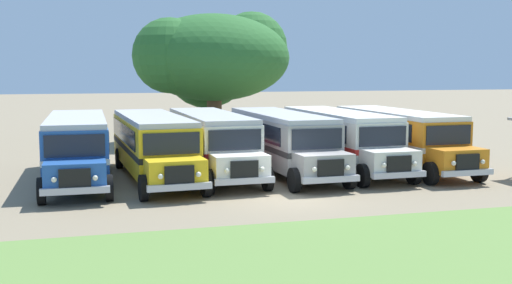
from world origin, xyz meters
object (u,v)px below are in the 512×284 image
Objects in this scene: parked_bus_slot_3 at (282,139)px; parked_bus_slot_4 at (340,137)px; parked_bus_slot_5 at (398,136)px; parked_bus_slot_1 at (154,143)px; parked_bus_slot_2 at (212,140)px; broad_shade_tree at (212,58)px; parked_bus_slot_0 at (77,145)px.

parked_bus_slot_3 and parked_bus_slot_4 have the same top height.
parked_bus_slot_3 is 3.10m from parked_bus_slot_4.
parked_bus_slot_4 is at bearing -96.58° from parked_bus_slot_5.
parked_bus_slot_1 is 1.00× the size of parked_bus_slot_3.
parked_bus_slot_2 is at bearing -101.41° from parked_bus_slot_3.
parked_bus_slot_1 is 15.62m from broad_shade_tree.
parked_bus_slot_1 is (3.32, -0.31, 0.00)m from parked_bus_slot_0.
parked_bus_slot_0 is 0.98× the size of broad_shade_tree.
parked_bus_slot_3 is (6.09, -0.00, 0.00)m from parked_bus_slot_1.
parked_bus_slot_4 is at bearing 89.92° from parked_bus_slot_0.
parked_bus_slot_4 is 3.04m from parked_bus_slot_5.
parked_bus_slot_5 is (12.21, -0.07, 0.00)m from parked_bus_slot_1.
broad_shade_tree is at bearing 166.96° from parked_bus_slot_2.
broad_shade_tree reaches higher than parked_bus_slot_1.
parked_bus_slot_0 is 0.99× the size of parked_bus_slot_1.
parked_bus_slot_1 is 6.09m from parked_bus_slot_3.
parked_bus_slot_4 is (12.50, -0.08, 0.00)m from parked_bus_slot_0.
parked_bus_slot_3 is at bearing -87.18° from parked_bus_slot_4.
broad_shade_tree is at bearing 147.28° from parked_bus_slot_0.
parked_bus_slot_2 is 1.00× the size of parked_bus_slot_4.
parked_bus_slot_1 is 1.00× the size of parked_bus_slot_4.
parked_bus_slot_1 is 12.21m from parked_bus_slot_5.
parked_bus_slot_5 is at bearing 83.11° from parked_bus_slot_4.
parked_bus_slot_0 and parked_bus_slot_5 have the same top height.
parked_bus_slot_2 and parked_bus_slot_4 have the same top height.
parked_bus_slot_5 is (6.11, -0.07, 0.00)m from parked_bus_slot_3.
parked_bus_slot_0 is at bearing -98.41° from parked_bus_slot_1.
parked_bus_slot_5 is (3.03, -0.29, 0.00)m from parked_bus_slot_4.
parked_bus_slot_0 and parked_bus_slot_2 have the same top height.
parked_bus_slot_0 is 3.34m from parked_bus_slot_1.
parked_bus_slot_2 is (2.78, 0.58, 0.00)m from parked_bus_slot_1.
parked_bus_slot_1 is at bearing -91.38° from parked_bus_slot_5.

